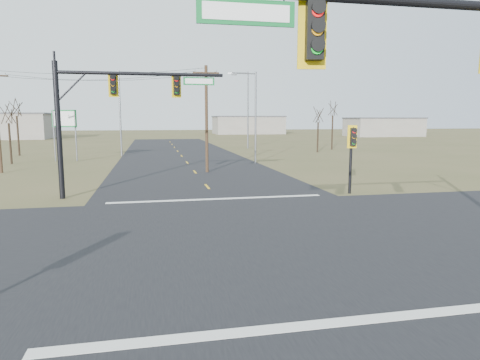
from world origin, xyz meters
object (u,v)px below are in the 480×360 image
object	(u,v)px
bare_tree_c	(318,114)
mast_arm_far	(111,101)
bare_tree_b	(16,107)
streetlight_b	(246,106)
utility_pole_near	(207,117)
pedestal_signal_ne	(352,143)
streetlight_c	(122,108)
highway_sign	(64,125)
streetlight_a	(254,113)
bare_tree_a	(8,113)
bare_tree_d	(333,108)

from	to	relation	value
bare_tree_c	mast_arm_far	bearing A→B (deg)	-129.76
bare_tree_b	streetlight_b	bearing A→B (deg)	13.37
utility_pole_near	bare_tree_c	world-z (taller)	utility_pole_near
mast_arm_far	bare_tree_b	bearing A→B (deg)	103.07
pedestal_signal_ne	streetlight_c	size ratio (longest dim) A/B	0.40
highway_sign	bare_tree_c	distance (m)	31.36
streetlight_a	bare_tree_b	world-z (taller)	streetlight_a
utility_pole_near	streetlight_a	distance (m)	8.42
mast_arm_far	utility_pole_near	bearing A→B (deg)	46.40
streetlight_a	bare_tree_a	bearing A→B (deg)	172.36
streetlight_c	bare_tree_a	bearing A→B (deg)	-138.56
highway_sign	streetlight_b	size ratio (longest dim) A/B	0.47
streetlight_c	bare_tree_a	distance (m)	12.89
streetlight_a	bare_tree_b	xyz separation A→B (m)	(-25.92, 14.74, 0.80)
streetlight_c	pedestal_signal_ne	bearing A→B (deg)	-58.96
bare_tree_d	mast_arm_far	bearing A→B (deg)	-130.12
pedestal_signal_ne	bare_tree_c	bearing A→B (deg)	85.97
mast_arm_far	utility_pole_near	distance (m)	12.26
streetlight_a	bare_tree_b	size ratio (longest dim) A/B	1.23
bare_tree_b	bare_tree_d	bearing A→B (deg)	2.53
pedestal_signal_ne	bare_tree_b	distance (m)	43.21
mast_arm_far	highway_sign	xyz separation A→B (m)	(-6.78, 22.88, -1.58)
streetlight_a	streetlight_c	distance (m)	17.92
pedestal_signal_ne	streetlight_a	bearing A→B (deg)	109.18
mast_arm_far	streetlight_a	size ratio (longest dim) A/B	1.03
bare_tree_b	bare_tree_c	xyz separation A→B (m)	(37.71, -2.50, -0.84)
highway_sign	bare_tree_b	world-z (taller)	bare_tree_b
highway_sign	bare_tree_c	size ratio (longest dim) A/B	0.84
streetlight_c	mast_arm_far	bearing A→B (deg)	-82.75
utility_pole_near	pedestal_signal_ne	bearing A→B (deg)	-59.78
streetlight_a	mast_arm_far	bearing A→B (deg)	-123.96
bare_tree_a	bare_tree_c	bearing A→B (deg)	12.77
bare_tree_b	utility_pole_near	bearing A→B (deg)	-45.95
streetlight_c	bare_tree_b	world-z (taller)	streetlight_c
utility_pole_near	streetlight_c	bearing A→B (deg)	113.41
streetlight_a	streetlight_c	bearing A→B (deg)	140.87
streetlight_b	bare_tree_c	bearing A→B (deg)	-37.31
streetlight_b	bare_tree_b	xyz separation A→B (m)	(-30.04, -7.14, -0.54)
streetlight_b	bare_tree_c	world-z (taller)	streetlight_b
streetlight_a	utility_pole_near	bearing A→B (deg)	-128.78
utility_pole_near	streetlight_b	world-z (taller)	streetlight_b
bare_tree_c	bare_tree_d	bearing A→B (deg)	47.60
utility_pole_near	bare_tree_c	distance (m)	25.40
bare_tree_d	highway_sign	bearing A→B (deg)	-163.49
streetlight_b	pedestal_signal_ne	bearing A→B (deg)	-79.46
mast_arm_far	utility_pole_near	xyz separation A→B (m)	(6.67, 10.26, -0.86)
bare_tree_c	bare_tree_b	bearing A→B (deg)	176.21
highway_sign	streetlight_c	bearing A→B (deg)	68.52
mast_arm_far	bare_tree_b	xyz separation A→B (m)	(-13.72, 31.33, 0.44)
bare_tree_b	pedestal_signal_ne	bearing A→B (deg)	-50.42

